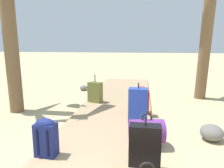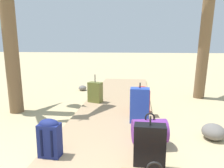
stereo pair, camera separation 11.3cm
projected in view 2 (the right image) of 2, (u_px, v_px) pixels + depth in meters
The scene contains 10 objects.
ground_plane at pixel (113, 119), 4.77m from camera, with size 60.00×60.00×0.00m, color tan.
boardwalk at pixel (116, 107), 5.55m from camera, with size 1.72×8.08×0.08m, color tan.
suitcase_olive at pixel (95, 92), 5.80m from camera, with size 0.41×0.31×0.74m.
suitcase_blue at pixel (140, 105), 4.33m from camera, with size 0.38×0.24×0.80m.
duffel_bag_purple at pixel (149, 131), 3.48m from camera, with size 0.60×0.47×0.49m.
suitcase_black at pixel (150, 145), 2.82m from camera, with size 0.41×0.20×0.66m.
backpack_navy at pixel (50, 137), 3.03m from camera, with size 0.31×0.22×0.55m.
backpack_red at pixel (142, 99), 4.93m from camera, with size 0.37×0.29×0.61m.
rock_right_far at pixel (213, 132), 3.78m from camera, with size 0.38×0.42×0.27m, color slate.
rock_left_near at pixel (83, 88), 7.61m from camera, with size 0.27×0.30×0.17m, color slate.
Camera 2 is at (0.52, -1.28, 1.66)m, focal length 35.16 mm.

